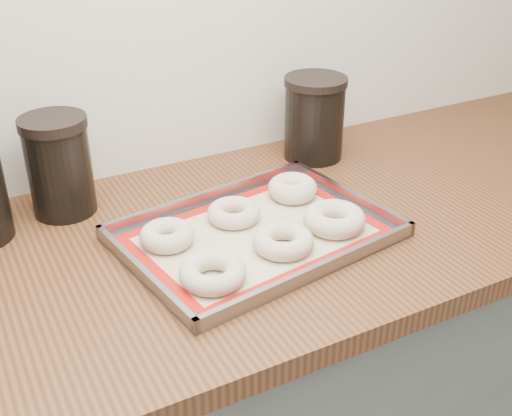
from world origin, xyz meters
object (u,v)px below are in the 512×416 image
baking_tray (256,234)px  bagel_back_left (167,236)px  bagel_front_mid (283,241)px  bagel_back_mid (234,213)px  canister_right (314,118)px  bagel_front_left (213,273)px  bagel_front_right (334,219)px  bagel_back_right (293,188)px  canister_mid (59,165)px

baking_tray → bagel_back_left: 0.16m
bagel_front_mid → bagel_back_mid: bearing=103.3°
canister_right → bagel_front_left: bearing=-139.6°
bagel_front_right → bagel_back_left: bagel_front_right is taller
bagel_back_right → canister_mid: bearing=158.1°
bagel_front_left → canister_right: 0.54m
bagel_front_left → bagel_back_right: bearing=36.0°
baking_tray → bagel_back_left: (-0.15, 0.05, 0.01)m
bagel_front_right → canister_right: bearing=64.4°
canister_mid → bagel_back_mid: bearing=-35.9°
bagel_front_right → canister_mid: bearing=143.8°
bagel_back_left → canister_mid: bearing=120.7°
canister_mid → bagel_front_right: bearing=-36.2°
bagel_back_left → canister_right: bearing=25.7°
bagel_back_mid → canister_mid: canister_mid is taller
bagel_front_right → bagel_back_right: (-0.01, 0.14, 0.00)m
bagel_back_left → bagel_back_mid: bagel_back_left is taller
bagel_back_left → canister_mid: (-0.13, 0.21, 0.07)m
bagel_back_left → canister_mid: 0.26m
bagel_front_left → canister_mid: (-0.15, 0.35, 0.07)m
bagel_front_mid → bagel_back_right: bagel_back_right is taller
bagel_front_mid → canister_mid: size_ratio=0.55×
bagel_back_left → bagel_back_mid: size_ratio=0.97×
bagel_back_left → bagel_back_mid: bearing=8.6°
bagel_front_right → bagel_back_left: (-0.29, 0.09, -0.00)m
bagel_back_left → bagel_back_right: bagel_back_right is taller
canister_mid → canister_right: canister_mid is taller
bagel_back_right → canister_right: canister_right is taller
baking_tray → bagel_back_mid: 0.07m
bagel_front_left → bagel_back_right: bagel_back_right is taller
bagel_front_right → canister_right: size_ratio=0.61×
bagel_back_right → canister_mid: size_ratio=0.51×
bagel_back_left → canister_right: canister_right is taller
bagel_back_mid → canister_right: (0.29, 0.18, 0.07)m
baking_tray → bagel_back_right: bearing=35.7°
baking_tray → bagel_front_left: (-0.13, -0.09, 0.01)m
bagel_back_mid → bagel_back_right: bagel_back_right is taller
baking_tray → bagel_back_mid: (-0.01, 0.07, 0.01)m
baking_tray → canister_mid: size_ratio=2.67×
bagel_back_left → bagel_back_right: size_ratio=0.98×
bagel_back_right → canister_mid: canister_mid is taller
bagel_back_left → bagel_back_mid: (0.14, 0.02, -0.00)m
bagel_back_mid → bagel_back_right: 0.15m
bagel_front_right → bagel_back_mid: bearing=143.3°
bagel_front_left → canister_mid: canister_mid is taller
bagel_front_mid → canister_mid: 0.44m
bagel_back_right → canister_right: size_ratio=0.53×
canister_right → bagel_back_mid: bearing=-147.5°
baking_tray → bagel_front_mid: size_ratio=4.82×
baking_tray → bagel_back_right: (0.13, 0.09, 0.02)m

